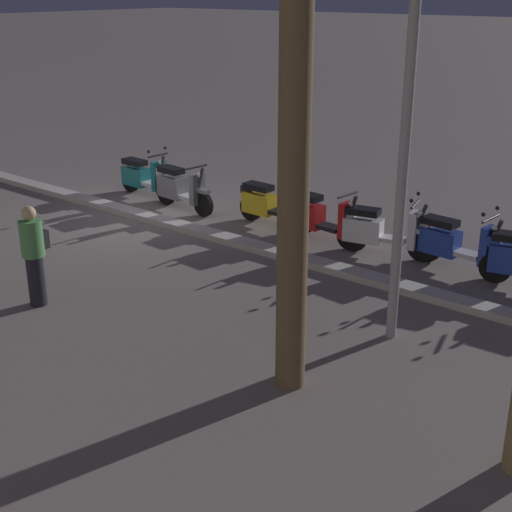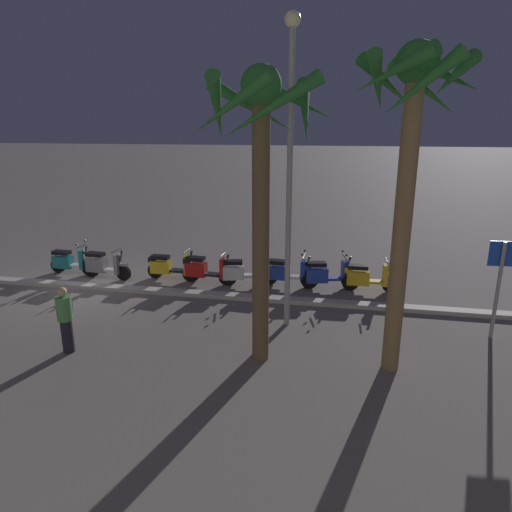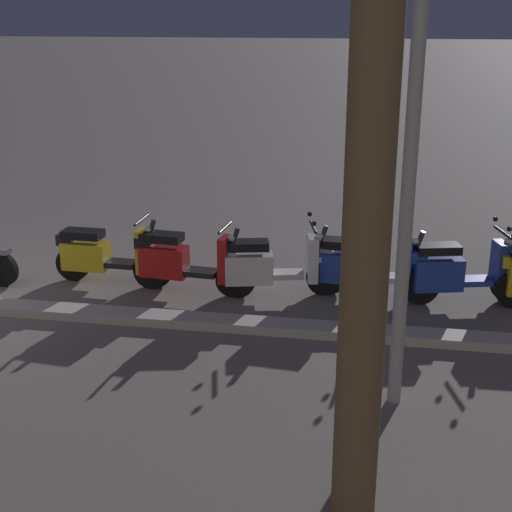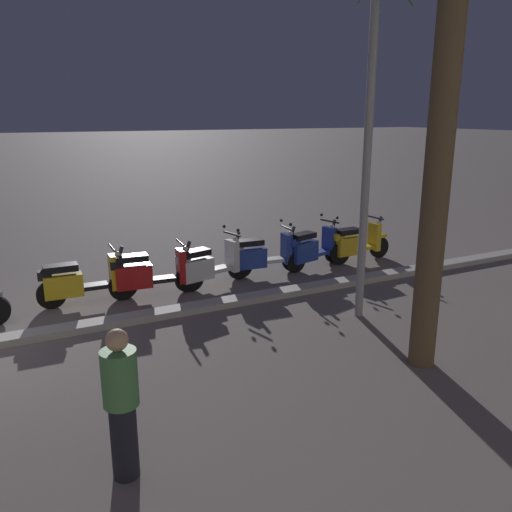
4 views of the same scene
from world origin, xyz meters
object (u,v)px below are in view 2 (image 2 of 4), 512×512
(scooter_yellow_gap_after_mid, at_px, (169,267))
(pedestrian_strolling_near_curb, at_px, (65,318))
(scooter_blue_mid_rear, at_px, (325,274))
(scooter_teal_last_in_row, at_px, (69,261))
(scooter_grey_mid_front, at_px, (103,265))
(scooter_red_far_back, at_px, (204,270))
(scooter_white_tail_end, at_px, (243,272))
(street_lamp, at_px, (290,149))
(scooter_yellow_mid_centre, at_px, (366,277))
(palm_tree_by_mall_entrance, at_px, (262,147))
(palm_tree_near_sign, at_px, (410,133))
(crossing_sign, at_px, (499,279))
(scooter_blue_lead_nearest, at_px, (285,272))

(scooter_yellow_gap_after_mid, height_order, pedestrian_strolling_near_curb, pedestrian_strolling_near_curb)
(scooter_blue_mid_rear, bearing_deg, pedestrian_strolling_near_curb, 43.59)
(scooter_teal_last_in_row, bearing_deg, scooter_grey_mid_front, 170.34)
(scooter_red_far_back, xyz_separation_m, scooter_teal_last_in_row, (4.86, -0.07, -0.02))
(scooter_white_tail_end, relative_size, scooter_grey_mid_front, 1.03)
(scooter_yellow_gap_after_mid, relative_size, scooter_grey_mid_front, 1.06)
(street_lamp, bearing_deg, scooter_yellow_mid_centre, -126.36)
(scooter_yellow_gap_after_mid, distance_m, street_lamp, 6.48)
(palm_tree_by_mall_entrance, relative_size, street_lamp, 0.83)
(palm_tree_near_sign, distance_m, street_lamp, 3.03)
(scooter_white_tail_end, bearing_deg, pedestrian_strolling_near_curb, 60.11)
(scooter_grey_mid_front, xyz_separation_m, scooter_teal_last_in_row, (1.39, -0.24, -0.02))
(scooter_yellow_gap_after_mid, bearing_deg, palm_tree_near_sign, 145.58)
(scooter_yellow_mid_centre, relative_size, pedestrian_strolling_near_curb, 1.12)
(scooter_white_tail_end, height_order, scooter_grey_mid_front, scooter_white_tail_end)
(palm_tree_near_sign, bearing_deg, scooter_red_far_back, -39.22)
(scooter_blue_mid_rear, xyz_separation_m, street_lamp, (0.85, 2.88, 3.96))
(scooter_yellow_gap_after_mid, bearing_deg, scooter_blue_mid_rear, -179.18)
(street_lamp, bearing_deg, scooter_grey_mid_front, -21.03)
(crossing_sign, xyz_separation_m, street_lamp, (4.97, 0.17, 2.92))
(palm_tree_near_sign, relative_size, street_lamp, 0.87)
(scooter_blue_lead_nearest, relative_size, scooter_teal_last_in_row, 1.03)
(scooter_blue_mid_rear, distance_m, scooter_blue_lead_nearest, 1.27)
(scooter_blue_lead_nearest, bearing_deg, crossing_sign, 153.12)
(scooter_grey_mid_front, xyz_separation_m, pedestrian_strolling_near_curb, (-1.78, 4.88, 0.35))
(scooter_yellow_gap_after_mid, relative_size, palm_tree_by_mall_entrance, 0.30)
(palm_tree_by_mall_entrance, xyz_separation_m, palm_tree_near_sign, (-2.75, -0.11, 0.27))
(scooter_grey_mid_front, distance_m, street_lamp, 7.98)
(scooter_white_tail_end, bearing_deg, scooter_blue_mid_rear, -176.23)
(scooter_white_tail_end, bearing_deg, scooter_teal_last_in_row, -0.16)
(scooter_grey_mid_front, height_order, street_lamp, street_lamp)
(scooter_red_far_back, height_order, pedestrian_strolling_near_curb, pedestrian_strolling_near_curb)
(scooter_yellow_mid_centre, bearing_deg, crossing_sign, 136.68)
(crossing_sign, bearing_deg, scooter_yellow_gap_after_mid, -15.91)
(scooter_blue_lead_nearest, relative_size, scooter_yellow_gap_after_mid, 0.97)
(scooter_teal_last_in_row, bearing_deg, pedestrian_strolling_near_curb, 121.85)
(pedestrian_strolling_near_curb, bearing_deg, scooter_blue_lead_nearest, -128.88)
(scooter_red_far_back, bearing_deg, palm_tree_by_mall_entrance, 120.48)
(scooter_blue_mid_rear, height_order, palm_tree_by_mall_entrance, palm_tree_by_mall_entrance)
(scooter_white_tail_end, distance_m, scooter_yellow_gap_after_mid, 2.51)
(scooter_yellow_gap_after_mid, height_order, palm_tree_near_sign, palm_tree_near_sign)
(palm_tree_near_sign, bearing_deg, scooter_yellow_gap_after_mid, -34.42)
(scooter_yellow_mid_centre, distance_m, scooter_blue_lead_nearest, 2.53)
(scooter_white_tail_end, xyz_separation_m, scooter_grey_mid_front, (4.71, 0.22, 0.01))
(scooter_red_far_back, bearing_deg, scooter_yellow_gap_after_mid, -6.85)
(scooter_red_far_back, xyz_separation_m, scooter_grey_mid_front, (3.46, 0.17, 0.00))
(scooter_yellow_mid_centre, height_order, scooter_blue_lead_nearest, scooter_blue_lead_nearest)
(scooter_yellow_mid_centre, relative_size, scooter_red_far_back, 0.93)
(scooter_yellow_mid_centre, distance_m, street_lamp, 5.34)
(scooter_blue_mid_rear, bearing_deg, street_lamp, 73.54)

